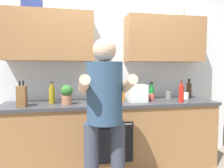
{
  "coord_description": "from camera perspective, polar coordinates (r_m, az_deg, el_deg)",
  "views": [
    {
      "loc": [
        -0.53,
        -2.7,
        1.34
      ],
      "look_at": [
        -0.02,
        -0.1,
        1.15
      ],
      "focal_mm": 33.13,
      "sensor_mm": 36.0,
      "label": 1
    }
  ],
  "objects": [
    {
      "name": "potted_herb",
      "position": [
        2.64,
        -12.37,
        -2.76
      ],
      "size": [
        0.15,
        0.15,
        0.25
      ],
      "color": "#9E6647",
      "rests_on": "counter"
    },
    {
      "name": "bottle_oil",
      "position": [
        2.77,
        -16.26,
        -2.79
      ],
      "size": [
        0.08,
        0.08,
        0.28
      ],
      "color": "olive",
      "rests_on": "counter"
    },
    {
      "name": "grocery_bag_produce",
      "position": [
        2.82,
        7.07,
        -2.52
      ],
      "size": [
        0.23,
        0.2,
        0.23
      ],
      "primitive_type": "cube",
      "rotation": [
        0.0,
        0.0,
        0.0
      ],
      "color": "silver",
      "rests_on": "counter"
    },
    {
      "name": "ground_plane",
      "position": [
        3.06,
        0.07,
        -21.85
      ],
      "size": [
        12.0,
        12.0,
        0.0
      ],
      "primitive_type": "plane",
      "color": "#756B5B"
    },
    {
      "name": "bottle_water",
      "position": [
        2.97,
        0.27,
        -2.45
      ],
      "size": [
        0.06,
        0.06,
        0.24
      ],
      "color": "silver",
      "rests_on": "counter"
    },
    {
      "name": "bottle_soda",
      "position": [
        3.12,
        10.82,
        -2.2
      ],
      "size": [
        0.07,
        0.07,
        0.25
      ],
      "color": "#198C33",
      "rests_on": "counter"
    },
    {
      "name": "knife_block",
      "position": [
        2.66,
        -23.62,
        -3.08
      ],
      "size": [
        0.1,
        0.14,
        0.3
      ],
      "color": "brown",
      "rests_on": "counter"
    },
    {
      "name": "cup_stoneware",
      "position": [
        3.22,
        15.34,
        -2.94
      ],
      "size": [
        0.09,
        0.09,
        0.11
      ],
      "primitive_type": "cylinder",
      "color": "slate",
      "rests_on": "counter"
    },
    {
      "name": "counter",
      "position": [
        2.89,
        0.06,
        -13.79
      ],
      "size": [
        2.84,
        0.67,
        0.9
      ],
      "color": "olive",
      "rests_on": "ground"
    },
    {
      "name": "cup_coffee",
      "position": [
        3.26,
        19.65,
        -3.06
      ],
      "size": [
        0.09,
        0.09,
        0.09
      ],
      "primitive_type": "cylinder",
      "color": "white",
      "rests_on": "counter"
    },
    {
      "name": "cup_ceramic",
      "position": [
        2.97,
        10.87,
        -3.61
      ],
      "size": [
        0.08,
        0.08,
        0.09
      ],
      "primitive_type": "cylinder",
      "color": "#BF4C47",
      "rests_on": "counter"
    },
    {
      "name": "bottle_juice",
      "position": [
        2.89,
        3.07,
        -2.92
      ],
      "size": [
        0.05,
        0.05,
        0.23
      ],
      "color": "orange",
      "rests_on": "counter"
    },
    {
      "name": "person_standing",
      "position": [
        1.97,
        -2.02,
        -6.98
      ],
      "size": [
        0.49,
        0.45,
        1.63
      ],
      "color": "#383D4C",
      "rests_on": "ground"
    },
    {
      "name": "mixing_bowl",
      "position": [
        2.76,
        -3.31,
        -4.29
      ],
      "size": [
        0.23,
        0.23,
        0.08
      ],
      "primitive_type": "cylinder",
      "color": "silver",
      "rests_on": "counter"
    },
    {
      "name": "bottle_soy",
      "position": [
        3.36,
        20.45,
        -1.54
      ],
      "size": [
        0.07,
        0.07,
        0.29
      ],
      "color": "black",
      "rests_on": "counter"
    },
    {
      "name": "back_wall_unit",
      "position": [
        3.03,
        -0.96,
        7.04
      ],
      "size": [
        4.0,
        0.38,
        2.5
      ],
      "color": "silver",
      "rests_on": "ground"
    },
    {
      "name": "bottle_hotsauce",
      "position": [
        2.9,
        18.57,
        -2.51
      ],
      "size": [
        0.07,
        0.07,
        0.29
      ],
      "color": "red",
      "rests_on": "counter"
    }
  ]
}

